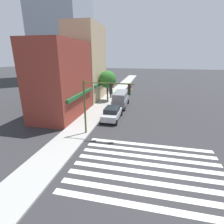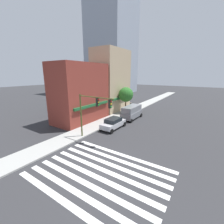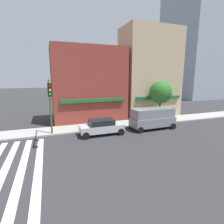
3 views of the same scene
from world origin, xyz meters
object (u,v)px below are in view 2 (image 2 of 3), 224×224
at_px(pedestrian_grey_coat, 131,106).
at_px(street_tree, 126,95).
at_px(sedan_silver, 113,123).
at_px(van_grey, 132,112).
at_px(traffic_signal, 92,108).

relative_size(pedestrian_grey_coat, street_tree, 0.34).
height_order(sedan_silver, pedestrian_grey_coat, pedestrian_grey_coat).
bearing_deg(street_tree, pedestrian_grey_coat, -1.61).
bearing_deg(van_grey, street_tree, 42.55).
bearing_deg(pedestrian_grey_coat, sedan_silver, 121.14).
relative_size(van_grey, pedestrian_grey_coat, 2.85).
bearing_deg(van_grey, traffic_signal, 179.64).
bearing_deg(traffic_signal, street_tree, 12.28).
xyz_separation_m(sedan_silver, street_tree, (8.95, 2.80, 3.00)).
xyz_separation_m(van_grey, street_tree, (2.91, 2.80, 2.55)).
relative_size(sedan_silver, pedestrian_grey_coat, 2.49).
height_order(van_grey, street_tree, street_tree).
relative_size(sedan_silver, street_tree, 0.85).
relative_size(traffic_signal, pedestrian_grey_coat, 3.13).
relative_size(sedan_silver, van_grey, 0.87).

